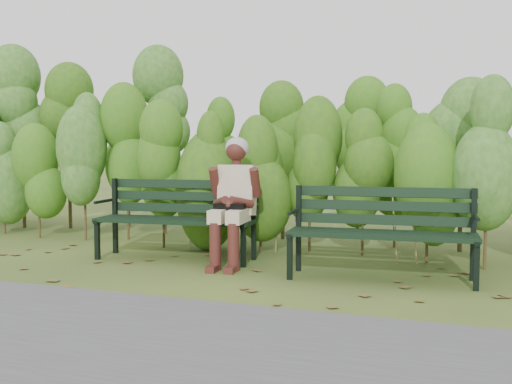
% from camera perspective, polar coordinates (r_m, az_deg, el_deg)
% --- Properties ---
extents(ground, '(80.00, 80.00, 0.00)m').
position_cam_1_polar(ground, '(5.49, -1.26, -8.09)').
color(ground, '#32461F').
extents(footpath, '(60.00, 2.50, 0.01)m').
position_cam_1_polar(footpath, '(3.60, -14.51, -14.82)').
color(footpath, '#474749').
rests_on(footpath, ground).
extents(hedge_band, '(11.04, 1.67, 2.42)m').
position_cam_1_polar(hedge_band, '(7.13, 4.18, 4.93)').
color(hedge_band, '#47381E').
rests_on(hedge_band, ground).
extents(leaf_litter, '(5.97, 2.14, 0.01)m').
position_cam_1_polar(leaf_litter, '(5.39, -4.26, -8.31)').
color(leaf_litter, brown).
rests_on(leaf_litter, ground).
extents(bench_left, '(1.71, 0.70, 0.83)m').
position_cam_1_polar(bench_left, '(6.38, -7.41, -1.92)').
color(bench_left, black).
rests_on(bench_left, ground).
extents(bench_right, '(1.67, 0.66, 0.82)m').
position_cam_1_polar(bench_right, '(5.48, 11.91, -3.08)').
color(bench_right, black).
rests_on(bench_right, ground).
extents(seated_woman, '(0.53, 0.78, 1.28)m').
position_cam_1_polar(seated_woman, '(5.97, -2.15, -0.17)').
color(seated_woman, beige).
rests_on(seated_woman, ground).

